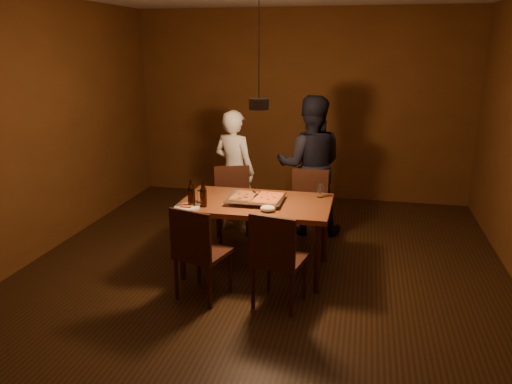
% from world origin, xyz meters
% --- Properties ---
extents(room_shell, '(6.00, 6.00, 6.00)m').
position_xyz_m(room_shell, '(0.00, 0.00, 1.40)').
color(room_shell, '#351E0E').
rests_on(room_shell, ground).
extents(dining_table, '(1.50, 0.90, 0.75)m').
position_xyz_m(dining_table, '(-0.07, 0.21, 0.68)').
color(dining_table, brown).
rests_on(dining_table, floor).
extents(chair_far_left, '(0.54, 0.54, 0.49)m').
position_xyz_m(chair_far_left, '(-0.52, 0.97, 0.54)').
color(chair_far_left, '#38190F').
rests_on(chair_far_left, floor).
extents(chair_far_right, '(0.42, 0.42, 0.49)m').
position_xyz_m(chair_far_right, '(0.37, 1.00, 0.54)').
color(chair_far_right, '#38190F').
rests_on(chair_far_right, floor).
extents(chair_near_left, '(0.52, 0.52, 0.49)m').
position_xyz_m(chair_near_left, '(-0.45, -0.53, 0.54)').
color(chair_near_left, '#38190F').
rests_on(chair_near_left, floor).
extents(chair_near_right, '(0.50, 0.50, 0.49)m').
position_xyz_m(chair_near_right, '(0.27, -0.52, 0.54)').
color(chair_near_right, '#38190F').
rests_on(chair_near_right, floor).
extents(pizza_tray, '(0.58, 0.49, 0.05)m').
position_xyz_m(pizza_tray, '(-0.07, 0.19, 0.77)').
color(pizza_tray, silver).
rests_on(pizza_tray, dining_table).
extents(pizza_meat, '(0.25, 0.37, 0.02)m').
position_xyz_m(pizza_meat, '(-0.19, 0.20, 0.81)').
color(pizza_meat, maroon).
rests_on(pizza_meat, pizza_tray).
extents(pizza_cheese, '(0.27, 0.41, 0.02)m').
position_xyz_m(pizza_cheese, '(0.06, 0.19, 0.81)').
color(pizza_cheese, gold).
rests_on(pizza_cheese, pizza_tray).
extents(spatula, '(0.19, 0.25, 0.04)m').
position_xyz_m(spatula, '(-0.06, 0.22, 0.81)').
color(spatula, silver).
rests_on(spatula, pizza_tray).
extents(beer_bottle_a, '(0.07, 0.07, 0.27)m').
position_xyz_m(beer_bottle_a, '(-0.65, -0.09, 0.88)').
color(beer_bottle_a, black).
rests_on(beer_bottle_a, dining_table).
extents(beer_bottle_b, '(0.07, 0.07, 0.25)m').
position_xyz_m(beer_bottle_b, '(-0.54, -0.06, 0.87)').
color(beer_bottle_b, black).
rests_on(beer_bottle_b, dining_table).
extents(water_glass_left, '(0.08, 0.08, 0.12)m').
position_xyz_m(water_glass_left, '(-0.60, 0.07, 0.81)').
color(water_glass_left, silver).
rests_on(water_glass_left, dining_table).
extents(water_glass_right, '(0.07, 0.07, 0.14)m').
position_xyz_m(water_glass_right, '(0.54, 0.50, 0.82)').
color(water_glass_right, silver).
rests_on(water_glass_right, dining_table).
extents(plate_slice, '(0.25, 0.25, 0.03)m').
position_xyz_m(plate_slice, '(-0.68, -0.14, 0.76)').
color(plate_slice, white).
rests_on(plate_slice, dining_table).
extents(napkin, '(0.14, 0.11, 0.06)m').
position_xyz_m(napkin, '(0.10, -0.07, 0.78)').
color(napkin, white).
rests_on(napkin, dining_table).
extents(diner_white, '(0.64, 0.53, 1.52)m').
position_xyz_m(diner_white, '(-0.60, 1.35, 0.76)').
color(diner_white, white).
rests_on(diner_white, floor).
extents(diner_dark, '(0.90, 0.73, 1.70)m').
position_xyz_m(diner_dark, '(0.33, 1.47, 0.85)').
color(diner_dark, black).
rests_on(diner_dark, floor).
extents(pendant_lamp, '(0.18, 0.18, 1.10)m').
position_xyz_m(pendant_lamp, '(0.00, 0.00, 1.76)').
color(pendant_lamp, black).
rests_on(pendant_lamp, ceiling).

